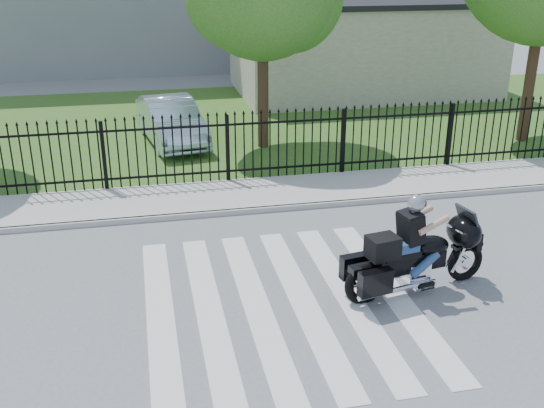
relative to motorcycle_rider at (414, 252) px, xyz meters
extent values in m
plane|color=slate|center=(-2.34, 0.05, -0.76)|extent=(120.00, 120.00, 0.00)
cube|color=#ADAAA3|center=(-2.34, 5.05, -0.70)|extent=(40.00, 2.00, 0.12)
cube|color=#ADAAA3|center=(-2.34, 4.05, -0.70)|extent=(40.00, 0.12, 0.12)
cube|color=#2F5B1F|center=(-2.34, 12.05, -0.75)|extent=(40.00, 12.00, 0.02)
cube|color=black|center=(-2.34, 6.05, -0.41)|extent=(26.00, 0.04, 0.05)
cube|color=black|center=(-2.34, 6.05, 0.79)|extent=(26.00, 0.04, 0.05)
cylinder|color=#382316|center=(-0.84, 9.05, 1.32)|extent=(0.32, 0.32, 4.16)
cylinder|color=#382316|center=(7.16, 8.05, 1.64)|extent=(0.32, 0.32, 4.80)
cube|color=beige|center=(4.66, 16.05, 0.99)|extent=(10.00, 6.00, 3.50)
cube|color=black|center=(4.66, 16.05, 2.84)|extent=(10.20, 6.20, 0.20)
torus|color=black|center=(1.10, 0.20, -0.41)|extent=(0.74, 0.26, 0.73)
torus|color=black|center=(-0.93, -0.17, -0.41)|extent=(0.79, 0.29, 0.77)
cube|color=black|center=(-0.10, -0.02, -0.18)|extent=(1.39, 0.49, 0.32)
ellipsoid|color=black|center=(0.32, 0.06, 0.06)|extent=(0.72, 0.53, 0.35)
cube|color=black|center=(-0.30, -0.06, 0.02)|extent=(0.73, 0.45, 0.11)
cube|color=silver|center=(0.06, 0.01, -0.36)|extent=(0.47, 0.39, 0.32)
ellipsoid|color=black|center=(0.99, 0.18, 0.21)|extent=(0.70, 0.85, 0.57)
cube|color=black|center=(-0.64, -0.12, 0.21)|extent=(0.57, 0.48, 0.38)
cube|color=navy|center=(-0.18, -0.03, 0.15)|extent=(0.41, 0.37, 0.19)
sphere|color=#969A9D|center=(-0.06, -0.01, 0.91)|extent=(0.31, 0.31, 0.31)
imported|color=#A6BBD1|center=(-3.50, 10.04, -0.06)|extent=(2.10, 4.32, 1.37)
camera|label=1|loc=(-4.41, -9.05, 4.83)|focal=42.00mm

